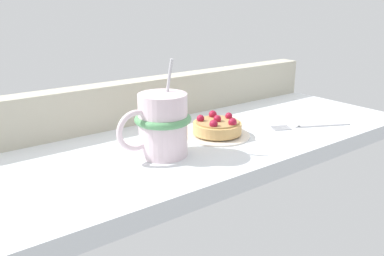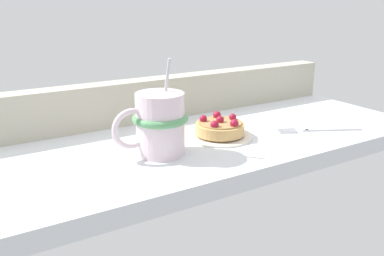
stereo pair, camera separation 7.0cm
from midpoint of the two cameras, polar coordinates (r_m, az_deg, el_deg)
ground_plane at (r=75.64cm, az=3.58°, el=-2.36°), size 88.14×34.85×3.02cm
window_rail_back at (r=86.31cm, az=-2.05°, el=4.24°), size 86.38×4.54×8.59cm
dessert_plate at (r=75.33cm, az=6.56°, el=-1.07°), size 12.13×12.13×0.66cm
raspberry_tart at (r=74.83cm, az=6.61°, el=0.08°), size 9.01×9.01×3.41cm
coffee_mug at (r=65.29cm, az=-1.60°, el=0.61°), size 12.80×9.11×15.55cm
dessert_fork at (r=83.09cm, az=19.68°, el=-0.22°), size 15.35×8.74×0.60cm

